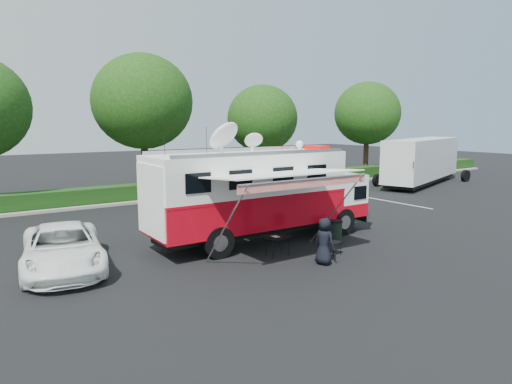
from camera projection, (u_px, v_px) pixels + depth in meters
ground_plane at (263, 240)px, 18.31m from camera, size 120.00×120.00×0.00m
back_border at (161, 117)px, 28.76m from camera, size 60.00×6.14×8.87m
stall_lines at (216, 228)px, 20.49m from camera, size 24.12×5.50×0.01m
command_truck at (261, 193)px, 17.97m from camera, size 9.42×2.59×4.52m
awning at (287, 176)px, 15.15m from camera, size 5.14×2.66×3.10m
white_suv at (64, 270)px, 14.64m from camera, size 3.18×5.45×1.43m
person at (324, 264)px, 15.23m from camera, size 0.62×0.84×1.57m
folding_table at (277, 238)px, 16.05m from camera, size 0.96×0.78×0.71m
folding_chair at (332, 239)px, 16.37m from camera, size 0.53×0.55×0.95m
trash_bin at (335, 231)px, 18.01m from camera, size 0.57×0.57×0.86m
semi_trailer at (422, 160)px, 34.67m from camera, size 11.35×5.93×3.46m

